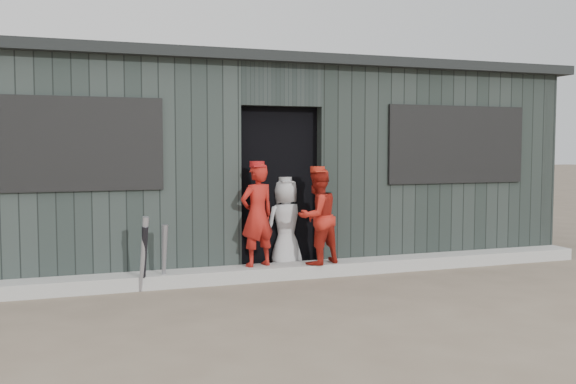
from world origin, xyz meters
name	(u,v)px	position (x,y,z in m)	size (l,w,h in m)	color
ground	(355,316)	(0.00, 0.00, 0.00)	(80.00, 80.00, 0.00)	brown
curb	(287,271)	(0.00, 1.82, 0.07)	(8.00, 0.36, 0.15)	#9D9D98
bat_left	(143,254)	(-1.68, 1.58, 0.40)	(0.07, 0.07, 0.81)	#96969E
bat_mid	(164,256)	(-1.44, 1.71, 0.35)	(0.07, 0.07, 0.69)	gray
bat_right	(144,259)	(-1.66, 1.61, 0.35)	(0.07, 0.07, 0.71)	black
player_red_left	(257,215)	(-0.35, 1.86, 0.74)	(0.43, 0.28, 1.18)	#A21B13
player_red_right	(317,216)	(0.34, 1.75, 0.71)	(0.54, 0.42, 1.12)	#A31E14
player_grey_back	(285,226)	(0.09, 2.15, 0.57)	(0.55, 0.36, 1.13)	#A9A9A9
dugout	(247,164)	(0.00, 3.50, 1.29)	(8.30, 3.30, 2.62)	black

